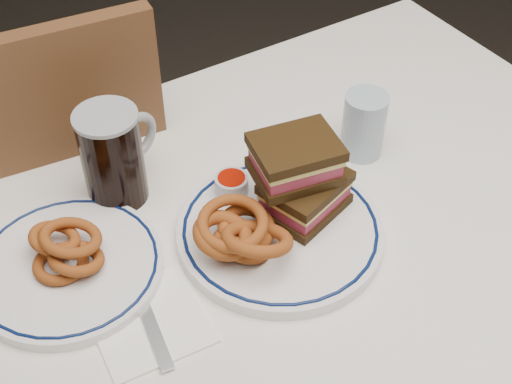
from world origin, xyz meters
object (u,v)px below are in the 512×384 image
chair_far (41,208)px  far_plate (68,267)px  main_plate (280,231)px  beer_mug (114,155)px  reuben_sandwich (300,177)px

chair_far → far_plate: bearing=-97.0°
chair_far → main_plate: chair_far is taller
beer_mug → far_plate: size_ratio=0.59×
main_plate → far_plate: size_ratio=1.13×
chair_far → main_plate: size_ratio=3.30×
chair_far → far_plate: 0.44m
beer_mug → far_plate: (-0.12, -0.11, -0.07)m
chair_far → beer_mug: chair_far is taller
chair_far → reuben_sandwich: bearing=-57.9°
reuben_sandwich → far_plate: reuben_sandwich is taller
chair_far → reuben_sandwich: 0.61m
reuben_sandwich → beer_mug: 0.27m
main_plate → beer_mug: size_ratio=1.92×
reuben_sandwich → main_plate: bearing=-156.1°
far_plate → beer_mug: bearing=40.1°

